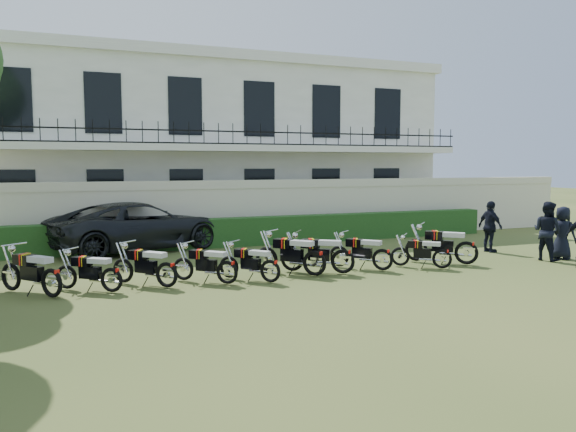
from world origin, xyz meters
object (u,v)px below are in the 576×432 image
Objects in this scene: motorcycle_4 at (270,266)px; motorcycle_6 at (343,256)px; motorcycle_5 at (315,257)px; motorcycle_9 at (467,247)px; officer_3 at (562,233)px; suv at (139,226)px; officer_5 at (490,227)px; motorcycle_3 at (227,267)px; motorcycle_2 at (167,269)px; motorcycle_0 at (51,276)px; motorcycle_7 at (383,254)px; officer_4 at (547,231)px; motorcycle_1 at (111,274)px; motorcycle_8 at (442,254)px.

motorcycle_6 is at bearing -31.95° from motorcycle_4.
motorcycle_5 is 4.72m from motorcycle_9.
suv is at bearing 41.56° from officer_3.
motorcycle_9 is 2.88m from officer_5.
motorcycle_9 is at bearing -46.89° from motorcycle_3.
motorcycle_2 is at bearing 130.69° from motorcycle_4.
officer_5 reaches higher than motorcycle_5.
motorcycle_0 reaches higher than motorcycle_7.
suv reaches higher than motorcycle_2.
suv is at bearing 97.64° from motorcycle_9.
officer_3 is at bearing -40.67° from motorcycle_4.
motorcycle_9 reaches higher than motorcycle_6.
officer_4 is at bearing -139.49° from suv.
suv is at bearing 54.43° from motorcycle_3.
officer_3 is 0.91× the size of officer_4.
motorcycle_1 is at bearing 95.25° from officer_5.
officer_5 is at bearing -36.76° from motorcycle_3.
motorcycle_1 is 8.70m from motorcycle_8.
suv reaches higher than motorcycle_6.
motorcycle_6 reaches higher than motorcycle_7.
suv is (2.61, 6.30, 0.31)m from motorcycle_0.
motorcycle_2 is 11.91m from officer_3.
motorcycle_0 is at bearing 132.14° from motorcycle_3.
officer_4 is at bearing -40.75° from motorcycle_4.
motorcycle_4 is (3.66, -0.35, -0.00)m from motorcycle_1.
motorcycle_7 is 8.44m from suv.
motorcycle_8 is at bearing 79.75° from officer_4.
motorcycle_9 is at bearing 123.78° from officer_5.
officer_3 is (4.44, 0.04, 0.38)m from motorcycle_8.
motorcycle_5 reaches higher than motorcycle_1.
motorcycle_4 is 0.95× the size of motorcycle_7.
officer_4 reaches higher than motorcycle_5.
motorcycle_7 is (7.01, -0.02, 0.02)m from motorcycle_1.
motorcycle_6 is at bearing -39.13° from motorcycle_0.
motorcycle_2 is 0.88× the size of officer_3.
motorcycle_2 is 6.23m from suv.
motorcycle_0 is 1.24m from motorcycle_1.
suv is 11.65m from officer_5.
suv is (0.14, 6.22, 0.34)m from motorcycle_2.
motorcycle_5 is 7.53m from officer_4.
officer_4 is at bearing -44.26° from motorcycle_7.
suv is at bearing 90.23° from motorcycle_8.
motorcycle_3 is 0.93× the size of motorcycle_7.
motorcycle_1 is 12.51m from officer_4.
motorcycle_6 is 1.07× the size of motorcycle_9.
motorcycle_6 is 3.90m from motorcycle_9.
officer_4 is (11.13, -6.60, 0.07)m from suv.
officer_5 reaches higher than motorcycle_7.
motorcycle_2 is at bearing 129.32° from motorcycle_8.
motorcycle_7 reaches higher than motorcycle_8.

